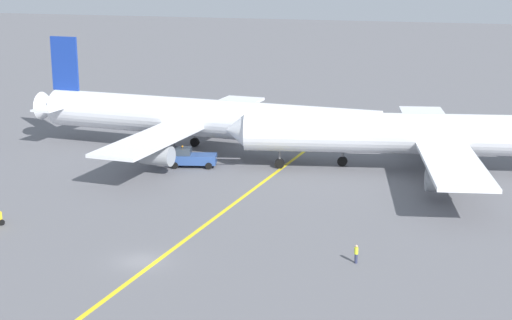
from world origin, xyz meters
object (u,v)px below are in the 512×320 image
Objects in this scene: airliner_at_gate_left at (203,119)px; pushback_tug at (191,158)px; airliner_being_pushed at (425,135)px; ground_crew_ramp_agent_by_cones at (356,254)px.

pushback_tug is at bearing -81.94° from airliner_at_gate_left.
airliner_at_gate_left is 1.08× the size of airliner_being_pushed.
ground_crew_ramp_agent_by_cones is (26.90, -27.50, -0.29)m from pushback_tug.
airliner_being_pushed reaches higher than pushback_tug.
airliner_being_pushed is (30.87, -1.01, -0.12)m from airliner_at_gate_left.
airliner_at_gate_left is 30.89m from airliner_being_pushed.
pushback_tug is 5.42× the size of ground_crew_ramp_agent_by_cones.
airliner_at_gate_left is 5.79× the size of pushback_tug.
airliner_being_pushed is at bearing 85.04° from ground_crew_ramp_agent_by_cones.
airliner_at_gate_left reaches higher than pushback_tug.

